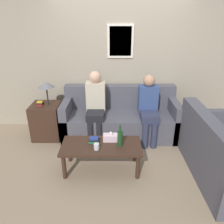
{
  "coord_description": "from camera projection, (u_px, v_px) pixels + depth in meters",
  "views": [
    {
      "loc": [
        -0.15,
        -3.27,
        2.11
      ],
      "look_at": [
        -0.15,
        -0.07,
        0.71
      ],
      "focal_mm": 35.0,
      "sensor_mm": 36.0,
      "label": 1
    }
  ],
  "objects": [
    {
      "name": "side_table_with_lamp",
      "position": [
        47.0,
        119.0,
        4.06
      ],
      "size": [
        0.51,
        0.51,
        1.08
      ],
      "color": "#382319",
      "rests_on": "ground_plane"
    },
    {
      "name": "person_right",
      "position": [
        149.0,
        106.0,
        3.87
      ],
      "size": [
        0.34,
        0.6,
        1.19
      ],
      "color": "#2D334C",
      "rests_on": "ground_plane"
    },
    {
      "name": "wine_bottle",
      "position": [
        120.0,
        138.0,
        3.07
      ],
      "size": [
        0.07,
        0.07,
        0.33
      ],
      "color": "#19421E",
      "rests_on": "coffee_table"
    },
    {
      "name": "couch_main",
      "position": [
        120.0,
        119.0,
        4.17
      ],
      "size": [
        2.12,
        0.83,
        0.91
      ],
      "color": "#4C4C56",
      "rests_on": "ground_plane"
    },
    {
      "name": "coffee_table",
      "position": [
        101.0,
        148.0,
        3.16
      ],
      "size": [
        1.15,
        0.52,
        0.42
      ],
      "color": "#382319",
      "rests_on": "ground_plane"
    },
    {
      "name": "drinking_glass",
      "position": [
        97.0,
        147.0,
        3.01
      ],
      "size": [
        0.08,
        0.08,
        0.09
      ],
      "color": "silver",
      "rests_on": "coffee_table"
    },
    {
      "name": "person_left",
      "position": [
        96.0,
        104.0,
        3.9
      ],
      "size": [
        0.34,
        0.58,
        1.25
      ],
      "color": "black",
      "rests_on": "ground_plane"
    },
    {
      "name": "tissue_box",
      "position": [
        111.0,
        137.0,
        3.22
      ],
      "size": [
        0.23,
        0.12,
        0.15
      ],
      "color": "silver",
      "rests_on": "coffee_table"
    },
    {
      "name": "book_stack",
      "position": [
        94.0,
        140.0,
        3.19
      ],
      "size": [
        0.16,
        0.13,
        0.08
      ],
      "color": "#237547",
      "rests_on": "coffee_table"
    },
    {
      "name": "wall_back",
      "position": [
        120.0,
        63.0,
        4.18
      ],
      "size": [
        9.0,
        0.08,
        2.6
      ],
      "color": "#9E937F",
      "rests_on": "ground_plane"
    },
    {
      "name": "couch_side",
      "position": [
        221.0,
        156.0,
        3.05
      ],
      "size": [
        0.83,
        1.61,
        0.91
      ],
      "rotation": [
        0.0,
        0.0,
        1.57
      ],
      "color": "#4C4C56",
      "rests_on": "ground_plane"
    },
    {
      "name": "ground_plane",
      "position": [
        121.0,
        147.0,
        3.85
      ],
      "size": [
        16.0,
        16.0,
        0.0
      ],
      "primitive_type": "plane",
      "color": "gray"
    }
  ]
}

